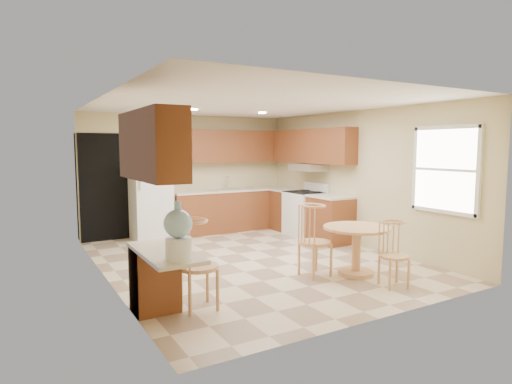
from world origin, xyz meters
TOP-DOWN VIEW (x-y plane):
  - floor at (0.00, 0.00)m, footprint 5.50×5.50m
  - ceiling at (0.00, 0.00)m, footprint 4.50×5.50m
  - wall_back at (0.00, 2.75)m, footprint 4.50×0.02m
  - wall_front at (0.00, -2.75)m, footprint 4.50×0.02m
  - wall_left at (-2.25, 0.00)m, footprint 0.02×5.50m
  - wall_right at (2.25, 0.00)m, footprint 0.02×5.50m
  - doorway at (-1.75, 2.73)m, footprint 0.90×0.02m
  - base_cab_back at (0.88, 2.45)m, footprint 2.75×0.60m
  - counter_back at (0.88, 2.45)m, footprint 2.75×0.63m
  - base_cab_right_a at (1.95, 1.85)m, footprint 0.60×0.59m
  - counter_right_a at (1.95, 1.85)m, footprint 0.63×0.59m
  - base_cab_right_b at (1.95, 0.40)m, footprint 0.60×0.80m
  - counter_right_b at (1.95, 0.40)m, footprint 0.63×0.80m
  - upper_cab_back at (0.88, 2.58)m, footprint 2.75×0.33m
  - upper_cab_right at (2.08, 1.21)m, footprint 0.33×2.42m
  - upper_cab_left at (-2.08, -1.60)m, footprint 0.33×1.40m
  - sink at (0.85, 2.45)m, footprint 0.78×0.44m
  - range_hood at (2.00, 1.18)m, footprint 0.50×0.76m
  - desk_pedestal at (-2.00, -1.32)m, footprint 0.48×0.42m
  - desk_top at (-2.00, -1.70)m, footprint 0.50×1.20m
  - window at (2.23, -1.85)m, footprint 0.06×1.12m
  - can_light_a at (-0.50, 1.20)m, footprint 0.14×0.14m
  - can_light_b at (0.90, 1.20)m, footprint 0.14×0.14m
  - refrigerator at (-0.95, 2.40)m, footprint 0.73×0.71m
  - stove at (1.92, 1.18)m, footprint 0.65×0.76m
  - dining_table at (0.91, -1.42)m, footprint 0.95×0.95m
  - chair_table_a at (0.36, -1.27)m, footprint 0.45×0.58m
  - chair_table_b at (0.96, -2.15)m, footprint 0.38×0.40m
  - chair_desk at (-1.55, -1.61)m, footprint 0.45×0.58m
  - water_crock at (-2.00, -2.12)m, footprint 0.27×0.27m

SIDE VIEW (x-z plane):
  - floor at x=0.00m, z-range 0.00..0.00m
  - desk_pedestal at x=-2.00m, z-range 0.00..0.72m
  - base_cab_back at x=0.88m, z-range 0.00..0.87m
  - base_cab_right_a at x=1.95m, z-range 0.00..0.87m
  - base_cab_right_b at x=1.95m, z-range 0.00..0.87m
  - dining_table at x=0.91m, z-range 0.11..0.81m
  - stove at x=1.92m, z-range -0.08..1.01m
  - chair_table_b at x=0.96m, z-range 0.09..0.95m
  - chair_table_a at x=0.36m, z-range 0.11..1.13m
  - chair_desk at x=-1.55m, z-range 0.11..1.13m
  - desk_top at x=-2.00m, z-range 0.73..0.77m
  - refrigerator at x=-0.95m, z-range 0.00..1.66m
  - counter_back at x=0.88m, z-range 0.87..0.91m
  - counter_right_a at x=1.95m, z-range 0.87..0.91m
  - counter_right_b at x=1.95m, z-range 0.87..0.91m
  - sink at x=0.85m, z-range 0.91..0.92m
  - water_crock at x=-2.00m, z-range 0.74..1.30m
  - doorway at x=-1.75m, z-range 0.00..2.10m
  - wall_back at x=0.00m, z-range 0.00..2.50m
  - wall_front at x=0.00m, z-range 0.00..2.50m
  - wall_left at x=-2.25m, z-range 0.00..2.50m
  - wall_right at x=2.25m, z-range 0.00..2.50m
  - range_hood at x=2.00m, z-range 1.35..1.49m
  - window at x=2.23m, z-range 0.85..2.15m
  - upper_cab_back at x=0.88m, z-range 1.50..2.20m
  - upper_cab_right at x=2.08m, z-range 1.50..2.20m
  - upper_cab_left at x=-2.08m, z-range 1.50..2.20m
  - can_light_a at x=-0.50m, z-range 2.48..2.49m
  - can_light_b at x=0.90m, z-range 2.48..2.49m
  - ceiling at x=0.00m, z-range 2.49..2.51m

